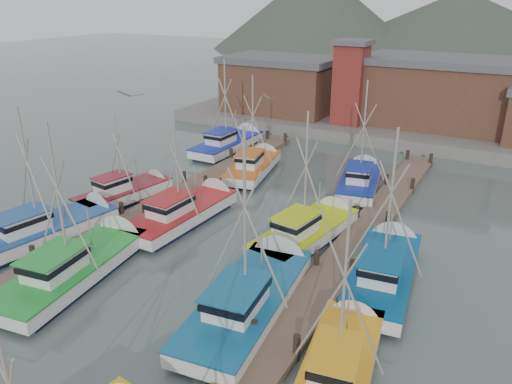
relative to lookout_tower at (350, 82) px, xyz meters
The scene contains 21 objects.
ground 33.52m from the lookout_tower, 86.53° to the right, with size 260.00×260.00×0.00m, color #4B5A56.
dock_left 29.87m from the lookout_tower, 99.80° to the right, with size 2.30×46.00×1.50m.
dock_right 30.79m from the lookout_tower, 72.73° to the right, with size 2.30×46.00×1.50m.
quay 6.67m from the lookout_tower, 63.43° to the left, with size 44.00×16.00×1.20m, color gray.
shed_left 9.30m from the lookout_tower, 167.47° to the left, with size 12.72×8.48×6.20m.
shed_center 8.99m from the lookout_tower, 26.57° to the left, with size 14.84×9.54×6.90m.
lookout_tower is the anchor object (origin of this frame).
distant_hills 90.40m from the lookout_tower, 96.85° to the left, with size 175.00×140.00×42.00m.
boat_4 35.01m from the lookout_tower, 94.70° to the right, with size 4.42×10.31×9.52m.
boat_5 33.67m from the lookout_tower, 78.55° to the right, with size 4.43×10.78×10.13m.
boat_6 33.51m from the lookout_tower, 103.70° to the right, with size 4.55×10.01×9.23m.
boat_7 37.26m from the lookout_tower, 71.22° to the right, with size 3.66×8.39×8.45m.
boat_8 26.62m from the lookout_tower, 94.50° to the right, with size 3.35×9.58×7.39m.
boat_9 26.06m from the lookout_tower, 75.90° to the right, with size 4.08×9.34×8.91m.
boat_10 26.92m from the lookout_tower, 107.10° to the right, with size 3.63×8.08×7.12m.
boat_11 29.89m from the lookout_tower, 67.08° to the right, with size 4.02×9.71×9.29m.
boat_12 16.64m from the lookout_tower, 99.40° to the right, with size 4.21×8.87×8.92m.
boat_13 16.70m from the lookout_tower, 67.20° to the right, with size 4.26×8.95×9.10m.
boat_14 14.39m from the lookout_tower, 125.87° to the right, with size 3.91×9.51×9.45m.
gull_near 33.71m from the lookout_tower, 88.67° to the right, with size 1.55×0.62×0.24m.
gull_far 28.42m from the lookout_tower, 79.56° to the right, with size 1.49×0.66×0.24m.
Camera 1 is at (14.54, -17.34, 14.12)m, focal length 35.00 mm.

